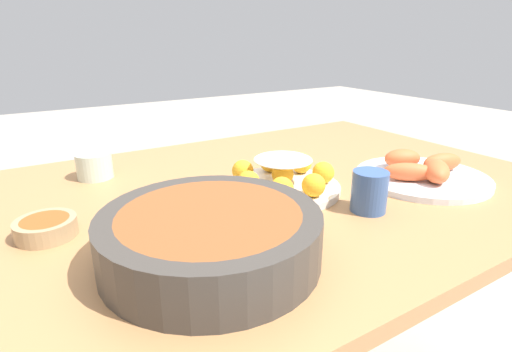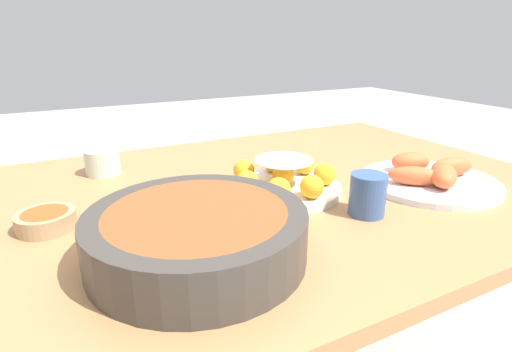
# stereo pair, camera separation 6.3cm
# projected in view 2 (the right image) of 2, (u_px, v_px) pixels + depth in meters

# --- Properties ---
(dining_table) EXTENTS (1.55, 0.93, 0.74)m
(dining_table) POSITION_uv_depth(u_px,v_px,m) (230.00, 229.00, 0.90)
(dining_table) COLOR #A87547
(dining_table) RESTS_ON ground_plane
(cake_plate) EXTENTS (0.26, 0.26, 0.08)m
(cake_plate) POSITION_uv_depth(u_px,v_px,m) (283.00, 179.00, 0.88)
(cake_plate) COLOR silver
(cake_plate) RESTS_ON dining_table
(serving_bowl) EXTENTS (0.34, 0.34, 0.08)m
(serving_bowl) POSITION_uv_depth(u_px,v_px,m) (197.00, 233.00, 0.61)
(serving_bowl) COLOR #3D3833
(serving_bowl) RESTS_ON dining_table
(sauce_bowl) EXTENTS (0.10, 0.10, 0.03)m
(sauce_bowl) POSITION_uv_depth(u_px,v_px,m) (46.00, 221.00, 0.71)
(sauce_bowl) COLOR tan
(sauce_bowl) RESTS_ON dining_table
(seafood_platter) EXTENTS (0.31, 0.31, 0.06)m
(seafood_platter) POSITION_uv_depth(u_px,v_px,m) (430.00, 177.00, 0.92)
(seafood_platter) COLOR silver
(seafood_platter) RESTS_ON dining_table
(cup_near) EXTENTS (0.08, 0.08, 0.06)m
(cup_near) POSITION_uv_depth(u_px,v_px,m) (103.00, 162.00, 1.00)
(cup_near) COLOR beige
(cup_near) RESTS_ON dining_table
(cup_far) EXTENTS (0.07, 0.07, 0.08)m
(cup_far) POSITION_uv_depth(u_px,v_px,m) (368.00, 195.00, 0.76)
(cup_far) COLOR #38568E
(cup_far) RESTS_ON dining_table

